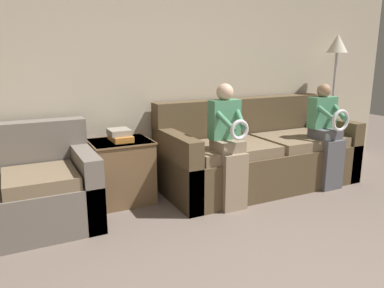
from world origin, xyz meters
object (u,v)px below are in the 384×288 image
(couch_side, at_px, (1,196))
(child_left_seated, at_px, (229,141))
(couch_main, at_px, (257,156))
(child_right_seated, at_px, (327,132))
(book_stack, at_px, (120,135))
(floor_lamp, at_px, (336,59))
(side_shelf, at_px, (122,171))

(couch_side, distance_m, child_left_seated, 2.10)
(couch_main, bearing_deg, child_right_seated, -32.02)
(couch_main, xyz_separation_m, book_stack, (-1.57, 0.19, 0.36))
(book_stack, xyz_separation_m, floor_lamp, (2.92, 0.01, 0.73))
(couch_main, bearing_deg, child_left_seated, -148.46)
(child_left_seated, height_order, side_shelf, child_left_seated)
(child_right_seated, height_order, side_shelf, child_right_seated)
(floor_lamp, bearing_deg, couch_main, -171.65)
(book_stack, bearing_deg, floor_lamp, 0.13)
(child_left_seated, bearing_deg, child_right_seated, -0.34)
(child_left_seated, relative_size, floor_lamp, 0.70)
(child_left_seated, height_order, child_right_seated, child_left_seated)
(couch_side, height_order, side_shelf, couch_side)
(child_right_seated, distance_m, book_stack, 2.30)
(child_left_seated, xyz_separation_m, side_shelf, (-0.92, 0.58, -0.34))
(couch_main, xyz_separation_m, child_right_seated, (0.65, -0.41, 0.30))
(couch_main, bearing_deg, couch_side, -179.86)
(couch_side, height_order, child_left_seated, child_left_seated)
(couch_main, height_order, side_shelf, couch_main)
(side_shelf, height_order, book_stack, book_stack)
(child_right_seated, bearing_deg, book_stack, 164.92)
(couch_side, relative_size, book_stack, 5.06)
(couch_main, distance_m, side_shelf, 1.58)
(couch_main, relative_size, book_stack, 7.38)
(child_right_seated, relative_size, side_shelf, 1.81)
(book_stack, height_order, floor_lamp, floor_lamp)
(child_right_seated, height_order, book_stack, child_right_seated)
(side_shelf, distance_m, floor_lamp, 3.12)
(couch_side, distance_m, child_right_seated, 3.37)
(child_right_seated, bearing_deg, couch_main, 147.98)
(book_stack, bearing_deg, couch_main, -6.94)
(child_left_seated, height_order, floor_lamp, floor_lamp)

